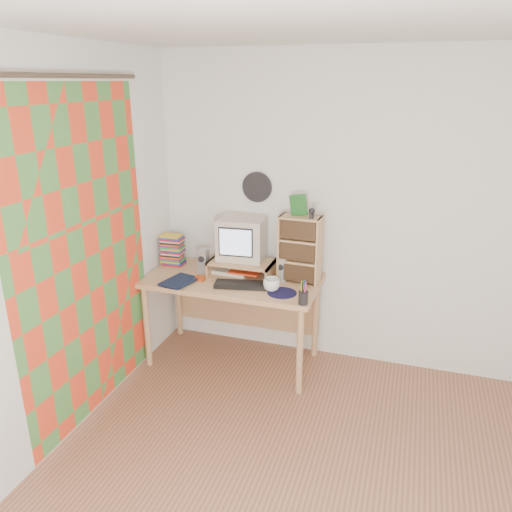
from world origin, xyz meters
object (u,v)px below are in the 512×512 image
Objects in this scene: desk at (235,291)px; keyboard at (243,285)px; mug at (272,285)px; cd_rack at (300,249)px; dvd_stack at (173,251)px; diary at (169,277)px; crt_monitor at (241,239)px.

keyboard is (0.14, -0.20, 0.15)m from desk.
keyboard is 0.23m from mug.
mug is at bearing -117.20° from cd_rack.
diary is (0.14, -0.34, -0.10)m from dvd_stack.
crt_monitor reaches higher than mug.
diary is (-0.60, -0.06, 0.01)m from keyboard.
keyboard is 0.61m from diary.
crt_monitor is at bearing 139.42° from mug.
keyboard is 1.73× the size of diary.
cd_rack reaches higher than keyboard.
desk is 5.55× the size of diary.
dvd_stack is 0.48× the size of cd_rack.
cd_rack is 2.10× the size of diary.
crt_monitor reaches higher than keyboard.
diary is at bearing -70.96° from dvd_stack.
crt_monitor is 0.50m from cd_rack.
keyboard is at bearing -54.29° from desk.
crt_monitor reaches higher than desk.
cd_rack is at bearing -9.16° from crt_monitor.
crt_monitor is 0.68× the size of cd_rack.
keyboard is 0.80m from dvd_stack.
diary is (-0.99, -0.31, -0.24)m from cd_rack.
mug is (0.97, -0.29, -0.08)m from dvd_stack.
mug reaches higher than desk.
diary is at bearing -159.69° from cd_rack.
diary is (-0.83, -0.05, -0.02)m from mug.
cd_rack is (0.53, 0.05, 0.40)m from desk.
keyboard is at bearing 177.80° from mug.
desk is 0.66m from cd_rack.
keyboard is at bearing -73.44° from crt_monitor.
crt_monitor is 0.51m from mug.
dvd_stack is 2.00× the size of mug.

